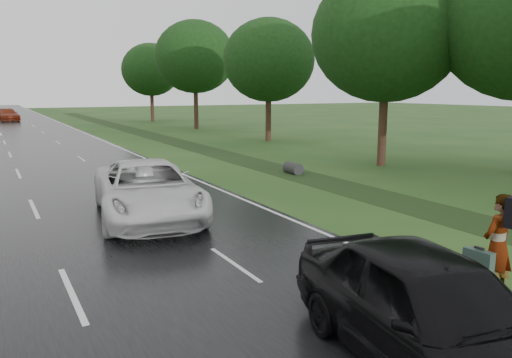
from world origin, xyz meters
The scene contains 11 objects.
ground centered at (0.00, 0.00, 0.00)m, with size 220.00×220.00×0.00m, color #204619.
edge_stripe_east centered at (6.75, 45.00, 0.04)m, with size 0.12×180.00×0.01m, color silver.
drainage_ditch centered at (11.50, 18.71, 0.04)m, with size 2.20×120.00×0.56m.
tree_east_b centered at (17.00, 10.00, 6.68)m, with size 7.60×7.60×10.11m.
tree_east_c centered at (18.20, 24.00, 6.14)m, with size 7.00×7.00×9.29m.
tree_east_d centered at (17.80, 38.00, 7.15)m, with size 8.00×8.00×10.76m.
tree_east_f centered at (17.50, 52.00, 6.37)m, with size 7.20×7.20×9.62m.
pedestrian centered at (7.18, -3.89, 1.04)m, with size 0.95×0.79×2.02m.
white_pickup centered at (3.00, 5.00, 0.91)m, with size 2.90×6.28×1.75m, color silver.
dark_sedan centered at (3.97, -5.20, 0.93)m, with size 2.09×5.21×1.77m, color black.
far_car_red centered at (1.42, 60.43, 0.83)m, with size 2.20×5.41×1.57m, color maroon.
Camera 1 is at (-1.21, -9.69, 3.94)m, focal length 35.00 mm.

